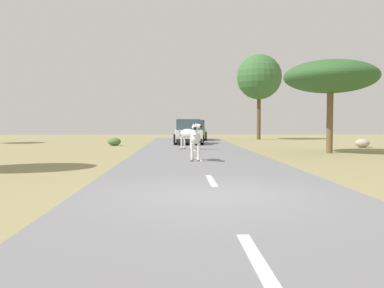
{
  "coord_description": "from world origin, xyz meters",
  "views": [
    {
      "loc": [
        -0.68,
        -8.17,
        1.51
      ],
      "look_at": [
        -0.13,
        7.92,
        0.68
      ],
      "focal_mm": 37.69,
      "sensor_mm": 36.0,
      "label": 1
    }
  ],
  "objects_px": {
    "car_0": "(188,133)",
    "bush_0": "(114,142)",
    "zebra_1": "(189,134)",
    "car_1": "(195,131)",
    "rock_1": "(362,143)",
    "tree_0": "(331,77)",
    "zebra_0": "(195,138)",
    "tree_3": "(259,77)"
  },
  "relations": [
    {
      "from": "car_0",
      "to": "bush_0",
      "type": "distance_m",
      "value": 5.18
    },
    {
      "from": "zebra_1",
      "to": "bush_0",
      "type": "xyz_separation_m",
      "value": [
        -4.91,
        4.89,
        -0.67
      ]
    },
    {
      "from": "zebra_1",
      "to": "car_1",
      "type": "bearing_deg",
      "value": -143.66
    },
    {
      "from": "rock_1",
      "to": "car_0",
      "type": "bearing_deg",
      "value": 160.51
    },
    {
      "from": "car_0",
      "to": "rock_1",
      "type": "distance_m",
      "value": 11.49
    },
    {
      "from": "zebra_1",
      "to": "rock_1",
      "type": "height_order",
      "value": "zebra_1"
    },
    {
      "from": "car_0",
      "to": "car_1",
      "type": "xyz_separation_m",
      "value": [
        0.79,
        6.33,
        0.0
      ]
    },
    {
      "from": "car_0",
      "to": "tree_0",
      "type": "relative_size",
      "value": 0.94
    },
    {
      "from": "zebra_1",
      "to": "car_1",
      "type": "xyz_separation_m",
      "value": [
        0.87,
        12.44,
        -0.09
      ]
    },
    {
      "from": "rock_1",
      "to": "zebra_0",
      "type": "bearing_deg",
      "value": -139.81
    },
    {
      "from": "bush_0",
      "to": "car_0",
      "type": "bearing_deg",
      "value": 13.65
    },
    {
      "from": "tree_3",
      "to": "bush_0",
      "type": "height_order",
      "value": "tree_3"
    },
    {
      "from": "zebra_0",
      "to": "bush_0",
      "type": "relative_size",
      "value": 1.74
    },
    {
      "from": "zebra_1",
      "to": "car_0",
      "type": "bearing_deg",
      "value": -140.45
    },
    {
      "from": "zebra_1",
      "to": "bush_0",
      "type": "distance_m",
      "value": 6.96
    },
    {
      "from": "zebra_1",
      "to": "rock_1",
      "type": "xyz_separation_m",
      "value": [
        10.91,
        2.27,
        -0.66
      ]
    },
    {
      "from": "car_1",
      "to": "rock_1",
      "type": "xyz_separation_m",
      "value": [
        10.03,
        -10.16,
        -0.58
      ]
    },
    {
      "from": "car_0",
      "to": "bush_0",
      "type": "height_order",
      "value": "car_0"
    },
    {
      "from": "car_0",
      "to": "bush_0",
      "type": "xyz_separation_m",
      "value": [
        -5.0,
        -1.21,
        -0.58
      ]
    },
    {
      "from": "car_1",
      "to": "bush_0",
      "type": "height_order",
      "value": "car_1"
    },
    {
      "from": "zebra_0",
      "to": "tree_3",
      "type": "height_order",
      "value": "tree_3"
    },
    {
      "from": "tree_0",
      "to": "car_0",
      "type": "bearing_deg",
      "value": 129.54
    },
    {
      "from": "car_0",
      "to": "tree_3",
      "type": "height_order",
      "value": "tree_3"
    },
    {
      "from": "car_0",
      "to": "rock_1",
      "type": "bearing_deg",
      "value": 159.48
    },
    {
      "from": "car_1",
      "to": "rock_1",
      "type": "height_order",
      "value": "car_1"
    },
    {
      "from": "rock_1",
      "to": "bush_0",
      "type": "bearing_deg",
      "value": 170.61
    },
    {
      "from": "tree_0",
      "to": "car_1",
      "type": "bearing_deg",
      "value": 112.72
    },
    {
      "from": "zebra_0",
      "to": "zebra_1",
      "type": "xyz_separation_m",
      "value": [
        -0.08,
        6.87,
        0.01
      ]
    },
    {
      "from": "car_1",
      "to": "tree_3",
      "type": "bearing_deg",
      "value": 24.69
    },
    {
      "from": "tree_3",
      "to": "rock_1",
      "type": "height_order",
      "value": "tree_3"
    },
    {
      "from": "zebra_0",
      "to": "rock_1",
      "type": "distance_m",
      "value": 14.19
    },
    {
      "from": "zebra_1",
      "to": "tree_0",
      "type": "xyz_separation_m",
      "value": [
        7.06,
        -2.35,
        2.89
      ]
    },
    {
      "from": "car_0",
      "to": "car_1",
      "type": "relative_size",
      "value": 0.98
    },
    {
      "from": "car_1",
      "to": "tree_0",
      "type": "distance_m",
      "value": 16.3
    },
    {
      "from": "zebra_0",
      "to": "rock_1",
      "type": "bearing_deg",
      "value": -135.82
    },
    {
      "from": "tree_3",
      "to": "car_0",
      "type": "bearing_deg",
      "value": -128.39
    },
    {
      "from": "car_1",
      "to": "bush_0",
      "type": "bearing_deg",
      "value": -123.2
    },
    {
      "from": "car_1",
      "to": "tree_3",
      "type": "distance_m",
      "value": 8.06
    },
    {
      "from": "bush_0",
      "to": "rock_1",
      "type": "distance_m",
      "value": 16.03
    },
    {
      "from": "zebra_1",
      "to": "tree_0",
      "type": "relative_size",
      "value": 0.32
    },
    {
      "from": "tree_3",
      "to": "bush_0",
      "type": "relative_size",
      "value": 8.79
    },
    {
      "from": "tree_3",
      "to": "rock_1",
      "type": "relative_size",
      "value": 9.09
    }
  ]
}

